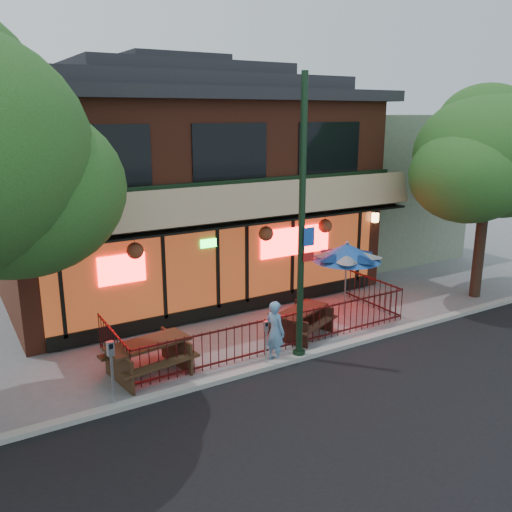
{
  "coord_description": "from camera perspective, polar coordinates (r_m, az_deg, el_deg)",
  "views": [
    {
      "loc": [
        -7.47,
        -10.78,
        6.08
      ],
      "look_at": [
        0.16,
        2.0,
        2.14
      ],
      "focal_mm": 38.0,
      "sensor_mm": 36.0,
      "label": 1
    }
  ],
  "objects": [
    {
      "name": "ground",
      "position": [
        14.46,
        3.59,
        -10.06
      ],
      "size": [
        80.0,
        80.0,
        0.0
      ],
      "primitive_type": "plane",
      "color": "gray",
      "rests_on": "ground"
    },
    {
      "name": "asphalt_street",
      "position": [
        10.75,
        23.27,
        -20.94
      ],
      "size": [
        80.0,
        11.0,
        0.0
      ],
      "primitive_type": "cube",
      "color": "black",
      "rests_on": "ground"
    },
    {
      "name": "curb",
      "position": [
        14.06,
        4.76,
        -10.56
      ],
      "size": [
        80.0,
        0.25,
        0.12
      ],
      "primitive_type": "cube",
      "color": "#999993",
      "rests_on": "ground"
    },
    {
      "name": "restaurant_building",
      "position": [
        19.49,
        -8.22,
        8.93
      ],
      "size": [
        12.96,
        9.49,
        8.05
      ],
      "color": "maroon",
      "rests_on": "ground"
    },
    {
      "name": "neighbor_building",
      "position": [
        24.95,
        10.89,
        7.48
      ],
      "size": [
        6.0,
        7.0,
        6.0
      ],
      "primitive_type": "cube",
      "color": "gray",
      "rests_on": "ground"
    },
    {
      "name": "patio_fence",
      "position": [
        14.59,
        2.51,
        -7.11
      ],
      "size": [
        8.44,
        2.62,
        1.0
      ],
      "color": "#3D0D0E",
      "rests_on": "ground"
    },
    {
      "name": "street_light",
      "position": [
        13.12,
        4.81,
        1.88
      ],
      "size": [
        0.43,
        0.32,
        7.0
      ],
      "color": "black",
      "rests_on": "ground"
    },
    {
      "name": "street_tree_right",
      "position": [
        19.27,
        23.3,
        10.32
      ],
      "size": [
        4.8,
        4.8,
        7.02
      ],
      "color": "#35221A",
      "rests_on": "ground"
    },
    {
      "name": "picnic_table_left",
      "position": [
        13.32,
        -11.25,
        -10.0
      ],
      "size": [
        2.15,
        1.76,
        0.84
      ],
      "color": "#3D2716",
      "rests_on": "ground"
    },
    {
      "name": "picnic_table_right",
      "position": [
        15.35,
        4.78,
        -6.53
      ],
      "size": [
        2.16,
        1.94,
        0.76
      ],
      "color": "black",
      "rests_on": "ground"
    },
    {
      "name": "patio_umbrella",
      "position": [
        16.56,
        9.53,
        0.42
      ],
      "size": [
        2.07,
        2.07,
        2.36
      ],
      "color": "gray",
      "rests_on": "ground"
    },
    {
      "name": "pedestrian",
      "position": [
        13.67,
        2.03,
        -7.91
      ],
      "size": [
        0.51,
        0.65,
        1.59
      ],
      "primitive_type": "imported",
      "rotation": [
        0.0,
        0.0,
        1.81
      ],
      "color": "#6094C0",
      "rests_on": "ground"
    },
    {
      "name": "parking_meter_near",
      "position": [
        13.32,
        1.04,
        -8.45
      ],
      "size": [
        0.11,
        0.1,
        1.21
      ],
      "color": "#9B9DA4",
      "rests_on": "ground"
    },
    {
      "name": "parking_meter_far",
      "position": [
        11.85,
        -14.96,
        -10.88
      ],
      "size": [
        0.14,
        0.13,
        1.53
      ],
      "color": "#9A9CA2",
      "rests_on": "ground"
    }
  ]
}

